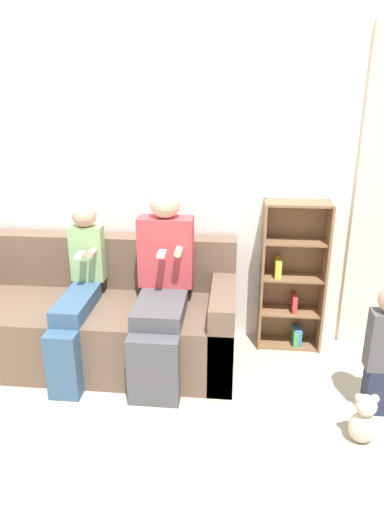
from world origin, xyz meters
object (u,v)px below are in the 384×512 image
object	(u,v)px
adult_seated	(162,283)
bookshelf	(292,279)
child_seated	(77,293)
teddy_bear	(364,420)
couch	(93,319)

from	to	relation	value
adult_seated	bookshelf	bearing A→B (deg)	25.53
child_seated	teddy_bear	world-z (taller)	child_seated
bookshelf	teddy_bear	world-z (taller)	bookshelf
child_seated	teddy_bear	xyz separation A→B (m)	(1.84, -0.60, -0.44)
adult_seated	bookshelf	size ratio (longest dim) A/B	1.11
bookshelf	teddy_bear	xyz separation A→B (m)	(0.32, -1.08, -0.40)
couch	teddy_bear	world-z (taller)	couch
adult_seated	teddy_bear	bearing A→B (deg)	-26.97
teddy_bear	couch	bearing A→B (deg)	157.37
bookshelf	teddy_bear	distance (m)	1.19
couch	bookshelf	bearing A→B (deg)	12.57
adult_seated	bookshelf	distance (m)	1.04
bookshelf	couch	bearing A→B (deg)	-167.43
adult_seated	child_seated	bearing A→B (deg)	-176.42
couch	adult_seated	bearing A→B (deg)	-11.74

